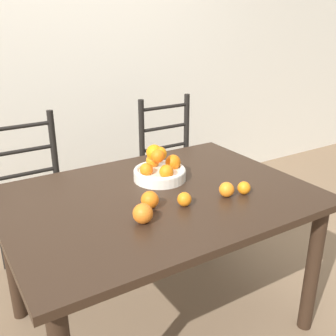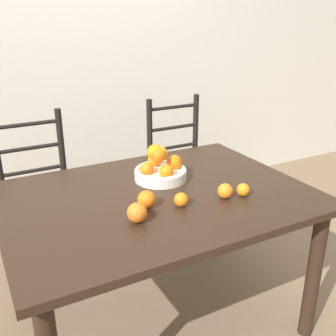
{
  "view_description": "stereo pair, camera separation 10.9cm",
  "coord_description": "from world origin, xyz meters",
  "px_view_note": "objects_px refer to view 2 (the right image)",
  "views": [
    {
      "loc": [
        -0.83,
        -1.43,
        1.51
      ],
      "look_at": [
        0.09,
        0.07,
        0.83
      ],
      "focal_mm": 42.0,
      "sensor_mm": 36.0,
      "label": 1
    },
    {
      "loc": [
        -0.74,
        -1.49,
        1.51
      ],
      "look_at": [
        0.09,
        0.07,
        0.83
      ],
      "focal_mm": 42.0,
      "sensor_mm": 36.0,
      "label": 2
    }
  ],
  "objects_px": {
    "orange_loose_4": "(137,213)",
    "chair_right": "(182,171)",
    "fruit_bowl": "(160,169)",
    "orange_loose_1": "(243,190)",
    "orange_loose_0": "(181,200)",
    "chair_left": "(40,200)",
    "orange_loose_2": "(225,191)",
    "orange_loose_3": "(146,199)"
  },
  "relations": [
    {
      "from": "orange_loose_3",
      "to": "orange_loose_4",
      "type": "distance_m",
      "value": 0.13
    },
    {
      "from": "fruit_bowl",
      "to": "chair_left",
      "type": "height_order",
      "value": "chair_left"
    },
    {
      "from": "orange_loose_3",
      "to": "chair_left",
      "type": "xyz_separation_m",
      "value": [
        -0.3,
        0.89,
        -0.31
      ]
    },
    {
      "from": "orange_loose_0",
      "to": "chair_left",
      "type": "xyz_separation_m",
      "value": [
        -0.44,
        0.95,
        -0.3
      ]
    },
    {
      "from": "fruit_bowl",
      "to": "orange_loose_1",
      "type": "relative_size",
      "value": 4.37
    },
    {
      "from": "orange_loose_1",
      "to": "fruit_bowl",
      "type": "bearing_deg",
      "value": 124.56
    },
    {
      "from": "fruit_bowl",
      "to": "chair_left",
      "type": "relative_size",
      "value": 0.27
    },
    {
      "from": "chair_left",
      "to": "orange_loose_3",
      "type": "bearing_deg",
      "value": -71.64
    },
    {
      "from": "chair_right",
      "to": "fruit_bowl",
      "type": "bearing_deg",
      "value": -128.3
    },
    {
      "from": "orange_loose_2",
      "to": "orange_loose_3",
      "type": "height_order",
      "value": "orange_loose_3"
    },
    {
      "from": "orange_loose_4",
      "to": "chair_right",
      "type": "distance_m",
      "value": 1.3
    },
    {
      "from": "chair_right",
      "to": "orange_loose_4",
      "type": "bearing_deg",
      "value": -128.62
    },
    {
      "from": "orange_loose_0",
      "to": "orange_loose_1",
      "type": "height_order",
      "value": "orange_loose_0"
    },
    {
      "from": "orange_loose_2",
      "to": "chair_left",
      "type": "bearing_deg",
      "value": 124.14
    },
    {
      "from": "fruit_bowl",
      "to": "orange_loose_2",
      "type": "distance_m",
      "value": 0.37
    },
    {
      "from": "orange_loose_1",
      "to": "chair_left",
      "type": "distance_m",
      "value": 1.27
    },
    {
      "from": "fruit_bowl",
      "to": "orange_loose_0",
      "type": "distance_m",
      "value": 0.32
    },
    {
      "from": "orange_loose_0",
      "to": "chair_left",
      "type": "distance_m",
      "value": 1.09
    },
    {
      "from": "orange_loose_2",
      "to": "chair_left",
      "type": "distance_m",
      "value": 1.21
    },
    {
      "from": "fruit_bowl",
      "to": "orange_loose_1",
      "type": "xyz_separation_m",
      "value": [
        0.24,
        -0.35,
        -0.03
      ]
    },
    {
      "from": "orange_loose_2",
      "to": "orange_loose_0",
      "type": "bearing_deg",
      "value": 174.01
    },
    {
      "from": "fruit_bowl",
      "to": "orange_loose_0",
      "type": "xyz_separation_m",
      "value": [
        -0.06,
        -0.31,
        -0.03
      ]
    },
    {
      "from": "orange_loose_1",
      "to": "orange_loose_3",
      "type": "xyz_separation_m",
      "value": [
        -0.44,
        0.1,
        0.01
      ]
    },
    {
      "from": "chair_left",
      "to": "orange_loose_2",
      "type": "bearing_deg",
      "value": -56.33
    },
    {
      "from": "orange_loose_3",
      "to": "chair_left",
      "type": "distance_m",
      "value": 0.99
    },
    {
      "from": "orange_loose_0",
      "to": "orange_loose_4",
      "type": "relative_size",
      "value": 0.76
    },
    {
      "from": "orange_loose_4",
      "to": "chair_left",
      "type": "height_order",
      "value": "chair_left"
    },
    {
      "from": "orange_loose_1",
      "to": "orange_loose_4",
      "type": "relative_size",
      "value": 0.73
    },
    {
      "from": "orange_loose_1",
      "to": "chair_right",
      "type": "relative_size",
      "value": 0.06
    },
    {
      "from": "orange_loose_0",
      "to": "orange_loose_4",
      "type": "xyz_separation_m",
      "value": [
        -0.22,
        -0.04,
        0.01
      ]
    },
    {
      "from": "orange_loose_2",
      "to": "chair_right",
      "type": "distance_m",
      "value": 1.07
    },
    {
      "from": "fruit_bowl",
      "to": "orange_loose_3",
      "type": "relative_size",
      "value": 3.41
    },
    {
      "from": "orange_loose_2",
      "to": "orange_loose_4",
      "type": "distance_m",
      "value": 0.44
    },
    {
      "from": "orange_loose_0",
      "to": "chair_right",
      "type": "bearing_deg",
      "value": 59.4
    },
    {
      "from": "chair_left",
      "to": "chair_right",
      "type": "height_order",
      "value": "same"
    },
    {
      "from": "fruit_bowl",
      "to": "chair_right",
      "type": "bearing_deg",
      "value": 51.79
    },
    {
      "from": "chair_right",
      "to": "orange_loose_3",
      "type": "bearing_deg",
      "value": -128.28
    },
    {
      "from": "orange_loose_3",
      "to": "chair_left",
      "type": "relative_size",
      "value": 0.08
    },
    {
      "from": "orange_loose_0",
      "to": "orange_loose_4",
      "type": "distance_m",
      "value": 0.23
    },
    {
      "from": "orange_loose_1",
      "to": "orange_loose_3",
      "type": "relative_size",
      "value": 0.78
    },
    {
      "from": "orange_loose_1",
      "to": "orange_loose_2",
      "type": "bearing_deg",
      "value": 166.65
    },
    {
      "from": "orange_loose_0",
      "to": "orange_loose_1",
      "type": "xyz_separation_m",
      "value": [
        0.3,
        -0.04,
        -0.0
      ]
    }
  ]
}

